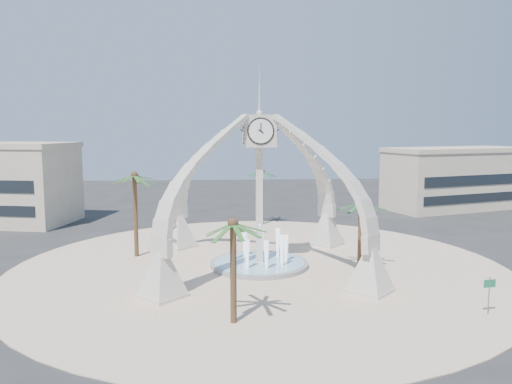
{
  "coord_description": "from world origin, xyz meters",
  "views": [
    {
      "loc": [
        -3.17,
        -39.61,
        11.26
      ],
      "look_at": [
        -0.13,
        2.0,
        5.93
      ],
      "focal_mm": 35.0,
      "sensor_mm": 36.0,
      "label": 1
    }
  ],
  "objects": [
    {
      "name": "building_ne",
      "position": [
        30.0,
        28.0,
        4.31
      ],
      "size": [
        21.87,
        14.17,
        8.6
      ],
      "rotation": [
        0.0,
        0.0,
        0.31
      ],
      "color": "beige",
      "rests_on": "ground"
    },
    {
      "name": "palm_west",
      "position": [
        -10.55,
        3.98,
        7.1
      ],
      "size": [
        4.5,
        4.5,
        8.01
      ],
      "rotation": [
        0.0,
        0.0,
        0.1
      ],
      "color": "brown",
      "rests_on": "ground"
    },
    {
      "name": "palm_north",
      "position": [
        1.76,
        17.91,
        6.17
      ],
      "size": [
        4.65,
        4.65,
        7.01
      ],
      "rotation": [
        0.0,
        0.0,
        -0.21
      ],
      "color": "brown",
      "rests_on": "ground"
    },
    {
      "name": "palm_south",
      "position": [
        -2.44,
        -11.8,
        5.82
      ],
      "size": [
        4.33,
        4.33,
        6.65
      ],
      "rotation": [
        0.0,
        0.0,
        -0.1
      ],
      "color": "brown",
      "rests_on": "ground"
    },
    {
      "name": "ground",
      "position": [
        0.0,
        0.0,
        0.0
      ],
      "size": [
        140.0,
        140.0,
        0.0
      ],
      "primitive_type": "plane",
      "color": "#282828",
      "rests_on": "ground"
    },
    {
      "name": "clock_tower",
      "position": [
        -0.0,
        -0.0,
        6.49
      ],
      "size": [
        17.94,
        17.94,
        16.3
      ],
      "color": "beige",
      "rests_on": "ground"
    },
    {
      "name": "palm_east",
      "position": [
        7.93,
        -1.43,
        5.33
      ],
      "size": [
        4.94,
        4.94,
        6.12
      ],
      "rotation": [
        0.0,
        0.0,
        -0.37
      ],
      "color": "brown",
      "rests_on": "ground"
    },
    {
      "name": "street_sign",
      "position": [
        12.95,
        -11.73,
        1.72
      ],
      "size": [
        0.88,
        0.17,
        2.4
      ],
      "rotation": [
        0.0,
        0.0,
        0.16
      ],
      "color": "slate",
      "rests_on": "ground"
    },
    {
      "name": "plaza",
      "position": [
        0.0,
        0.0,
        0.03
      ],
      "size": [
        40.0,
        40.0,
        0.06
      ],
      "primitive_type": "cylinder",
      "color": "beige",
      "rests_on": "ground"
    },
    {
      "name": "fountain",
      "position": [
        0.0,
        0.0,
        0.29
      ],
      "size": [
        8.0,
        8.0,
        3.62
      ],
      "color": "gray",
      "rests_on": "ground"
    }
  ]
}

